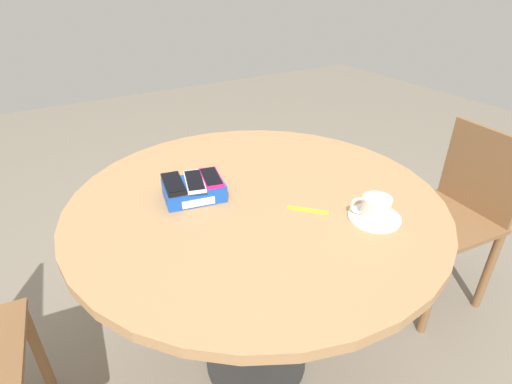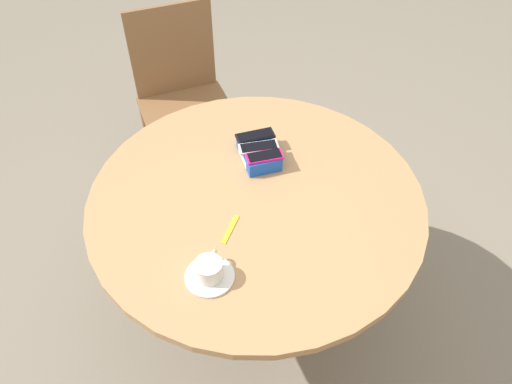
{
  "view_description": "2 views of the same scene",
  "coord_description": "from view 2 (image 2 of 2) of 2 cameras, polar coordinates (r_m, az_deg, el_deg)",
  "views": [
    {
      "loc": [
        -0.55,
        -0.91,
        1.4
      ],
      "look_at": [
        0.0,
        0.0,
        0.79
      ],
      "focal_mm": 28.0,
      "sensor_mm": 36.0,
      "label": 1
    },
    {
      "loc": [
        1.03,
        -0.54,
        2.01
      ],
      "look_at": [
        0.0,
        0.0,
        0.79
      ],
      "focal_mm": 35.0,
      "sensor_mm": 36.0,
      "label": 2
    }
  ],
  "objects": [
    {
      "name": "chair_far_side",
      "position": [
        2.65,
        -8.25,
        10.52
      ],
      "size": [
        0.5,
        0.5,
        0.92
      ],
      "color": "brown",
      "rests_on": "ground_plane"
    },
    {
      "name": "ground_plane",
      "position": [
        2.32,
        0.0,
        -13.55
      ],
      "size": [
        8.0,
        8.0,
        0.0
      ],
      "primitive_type": "plane",
      "color": "gray"
    },
    {
      "name": "phone_black",
      "position": [
        1.84,
        -0.09,
        6.44
      ],
      "size": [
        0.08,
        0.15,
        0.01
      ],
      "color": "black",
      "rests_on": "phone_box"
    },
    {
      "name": "lanyard_strap",
      "position": [
        1.6,
        -2.96,
        -4.27
      ],
      "size": [
        0.09,
        0.1,
        0.0
      ],
      "primitive_type": "cube",
      "rotation": [
        0.0,
        0.0,
        -0.82
      ],
      "color": "yellow",
      "rests_on": "round_table"
    },
    {
      "name": "saucer",
      "position": [
        1.5,
        -5.31,
        -9.58
      ],
      "size": [
        0.15,
        0.15,
        0.01
      ],
      "primitive_type": "cylinder",
      "color": "silver",
      "rests_on": "round_table"
    },
    {
      "name": "round_table",
      "position": [
        1.77,
        0.0,
        -2.55
      ],
      "size": [
        1.15,
        1.15,
        0.77
      ],
      "color": "#2D2D2D",
      "rests_on": "ground_plane"
    },
    {
      "name": "phone_box",
      "position": [
        1.82,
        0.31,
        4.49
      ],
      "size": [
        0.2,
        0.15,
        0.05
      ],
      "color": "blue",
      "rests_on": "round_table"
    },
    {
      "name": "phone_magenta",
      "position": [
        1.76,
        0.98,
        4.11
      ],
      "size": [
        0.08,
        0.14,
        0.01
      ],
      "color": "#D11975",
      "rests_on": "phone_box"
    },
    {
      "name": "coffee_cup",
      "position": [
        1.47,
        -5.37,
        -8.73
      ],
      "size": [
        0.1,
        0.09,
        0.06
      ],
      "color": "silver",
      "rests_on": "saucer"
    },
    {
      "name": "phone_white",
      "position": [
        1.79,
        0.31,
        5.16
      ],
      "size": [
        0.09,
        0.15,
        0.01
      ],
      "color": "silver",
      "rests_on": "phone_box"
    }
  ]
}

